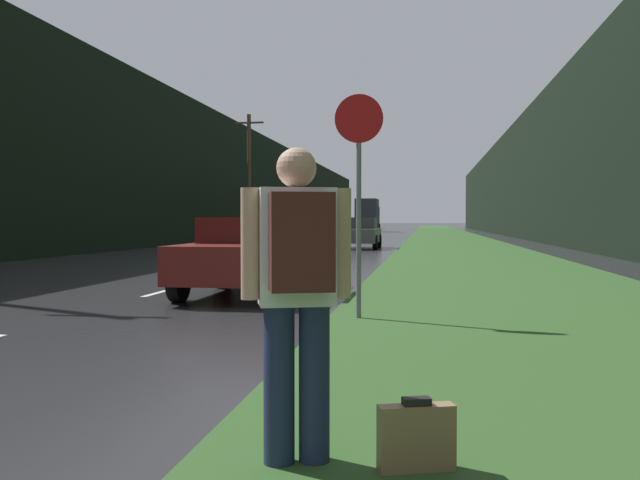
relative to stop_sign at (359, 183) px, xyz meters
The scene contains 14 objects.
grass_verge 30.19m from the stop_sign, 85.11° to the left, with size 6.00×240.00×0.02m, color #2D5123.
lane_stripe_c 5.71m from the stop_sign, 138.47° to the left, with size 0.12×3.00×0.01m, color silver.
lane_stripe_d 11.47m from the stop_sign, 110.90° to the left, with size 0.12×3.00×0.01m, color silver.
lane_stripe_e 18.13m from the stop_sign, 102.94° to the left, with size 0.12×3.00×0.01m, color silver.
lane_stripe_f 24.98m from the stop_sign, 99.33° to the left, with size 0.12×3.00×0.01m, color silver.
treeline_far_side 42.36m from the stop_sign, 108.83° to the left, with size 2.00×140.00×8.50m, color black.
treeline_near_side 41.02m from the stop_sign, 77.91° to the left, with size 2.00×140.00×8.94m, color black.
utility_pole_far 31.98m from the stop_sign, 107.62° to the left, with size 1.80×0.24×7.71m.
stop_sign is the anchor object (origin of this frame).
hitchhiker_with_backpack 5.67m from the stop_sign, 87.71° to the right, with size 0.59×0.51×1.76m.
suitcase 5.90m from the stop_sign, 81.17° to the right, with size 0.43×0.23×0.41m.
car_passing_near 3.73m from the stop_sign, 128.95° to the left, with size 2.03×4.02×1.41m.
car_passing_far 23.25m from the stop_sign, 95.52° to the left, with size 1.85×4.33×1.49m.
delivery_truck 69.45m from the stop_sign, 94.83° to the left, with size 2.57×6.82×3.77m.
Camera 1 is at (4.96, 0.76, 1.36)m, focal length 38.00 mm.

